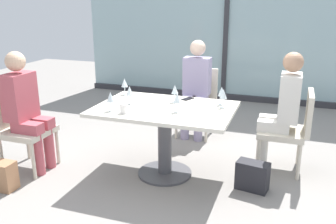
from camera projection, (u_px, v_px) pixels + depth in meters
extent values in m
plane|color=gray|center=(165.00, 174.00, 3.81)|extent=(12.00, 12.00, 0.00)
cube|color=#98B7BC|center=(227.00, 23.00, 6.29)|extent=(5.29, 0.03, 2.70)
cube|color=#2D2D33|center=(226.00, 23.00, 6.26)|extent=(0.08, 0.06, 2.70)
cube|color=#2D2D33|center=(223.00, 96.00, 6.65)|extent=(5.29, 0.10, 0.10)
cube|color=silver|center=(165.00, 109.00, 3.59)|extent=(1.36, 0.93, 0.04)
cylinder|color=#4C4C51|center=(165.00, 143.00, 3.70)|extent=(0.14, 0.14, 0.69)
cylinder|color=#4C4C51|center=(165.00, 173.00, 3.80)|extent=(0.56, 0.56, 0.02)
cube|color=beige|center=(281.00, 132.00, 3.80)|extent=(0.46, 0.46, 0.06)
cube|color=beige|center=(309.00, 113.00, 3.65)|extent=(0.05, 0.46, 0.42)
cylinder|color=beige|center=(262.00, 143.00, 4.11)|extent=(0.04, 0.04, 0.39)
cylinder|color=beige|center=(258.00, 157.00, 3.75)|extent=(0.04, 0.04, 0.39)
cylinder|color=beige|center=(299.00, 147.00, 3.98)|extent=(0.04, 0.04, 0.39)
cylinder|color=beige|center=(299.00, 162.00, 3.62)|extent=(0.04, 0.04, 0.39)
cube|color=beige|center=(28.00, 132.00, 3.81)|extent=(0.46, 0.46, 0.06)
cube|color=beige|center=(6.00, 108.00, 3.82)|extent=(0.05, 0.46, 0.42)
cylinder|color=beige|center=(33.00, 162.00, 3.64)|extent=(0.04, 0.04, 0.39)
cylinder|color=beige|center=(58.00, 147.00, 4.00)|extent=(0.04, 0.04, 0.39)
cylinder|color=beige|center=(2.00, 156.00, 3.76)|extent=(0.04, 0.04, 0.39)
cylinder|color=beige|center=(28.00, 142.00, 4.12)|extent=(0.04, 0.04, 0.39)
cube|color=beige|center=(195.00, 105.00, 4.76)|extent=(0.46, 0.46, 0.06)
cube|color=beige|center=(201.00, 83.00, 4.92)|extent=(0.46, 0.05, 0.42)
cylinder|color=beige|center=(176.00, 124.00, 4.71)|extent=(0.04, 0.04, 0.39)
cylinder|color=beige|center=(206.00, 128.00, 4.59)|extent=(0.04, 0.04, 0.39)
cylinder|color=beige|center=(185.00, 115.00, 5.07)|extent=(0.04, 0.04, 0.39)
cylinder|color=beige|center=(213.00, 118.00, 4.95)|extent=(0.04, 0.04, 0.39)
cylinder|color=silver|center=(263.00, 144.00, 3.99)|extent=(0.11, 0.11, 0.45)
cube|color=silver|center=(274.00, 121.00, 3.88)|extent=(0.32, 0.13, 0.11)
cylinder|color=silver|center=(262.00, 150.00, 3.83)|extent=(0.11, 0.11, 0.45)
cube|color=silver|center=(273.00, 126.00, 3.72)|extent=(0.32, 0.13, 0.11)
cube|color=silver|center=(290.00, 98.00, 3.67)|extent=(0.20, 0.34, 0.48)
sphere|color=tan|center=(293.00, 62.00, 3.56)|extent=(0.20, 0.20, 0.20)
cylinder|color=#B24C56|center=(38.00, 154.00, 3.73)|extent=(0.11, 0.11, 0.45)
cube|color=#B24C56|center=(27.00, 128.00, 3.68)|extent=(0.32, 0.13, 0.11)
cylinder|color=#B24C56|center=(49.00, 148.00, 3.90)|extent=(0.11, 0.11, 0.45)
cube|color=#B24C56|center=(39.00, 122.00, 3.84)|extent=(0.32, 0.13, 0.11)
cube|color=#B24C56|center=(20.00, 96.00, 3.71)|extent=(0.20, 0.34, 0.48)
sphere|color=#D8AD8C|center=(15.00, 61.00, 3.61)|extent=(0.20, 0.20, 0.20)
cylinder|color=#9E93B7|center=(185.00, 122.00, 4.69)|extent=(0.11, 0.11, 0.45)
cube|color=#9E93B7|center=(187.00, 100.00, 4.69)|extent=(0.13, 0.32, 0.11)
cylinder|color=#9E93B7|center=(198.00, 124.00, 4.64)|extent=(0.11, 0.11, 0.45)
cube|color=#9E93B7|center=(201.00, 101.00, 4.64)|extent=(0.13, 0.32, 0.11)
cube|color=#9E93B7|center=(197.00, 76.00, 4.70)|extent=(0.34, 0.20, 0.48)
sphere|color=beige|center=(198.00, 48.00, 4.59)|extent=(0.20, 0.20, 0.20)
cylinder|color=silver|center=(125.00, 94.00, 4.06)|extent=(0.06, 0.06, 0.00)
cylinder|color=silver|center=(125.00, 90.00, 4.04)|extent=(0.01, 0.01, 0.08)
cone|color=silver|center=(124.00, 83.00, 4.02)|extent=(0.07, 0.07, 0.09)
cylinder|color=silver|center=(175.00, 102.00, 3.76)|extent=(0.06, 0.06, 0.00)
cylinder|color=silver|center=(175.00, 98.00, 3.75)|extent=(0.01, 0.01, 0.08)
cone|color=silver|center=(175.00, 89.00, 3.72)|extent=(0.07, 0.07, 0.09)
cylinder|color=silver|center=(221.00, 104.00, 3.68)|extent=(0.06, 0.06, 0.00)
cylinder|color=silver|center=(221.00, 100.00, 3.67)|extent=(0.01, 0.01, 0.08)
cone|color=silver|center=(222.00, 91.00, 3.64)|extent=(0.07, 0.07, 0.09)
cylinder|color=silver|center=(130.00, 104.00, 3.70)|extent=(0.06, 0.06, 0.00)
cylinder|color=silver|center=(130.00, 99.00, 3.69)|extent=(0.01, 0.01, 0.08)
cone|color=silver|center=(129.00, 91.00, 3.66)|extent=(0.07, 0.07, 0.09)
cylinder|color=silver|center=(177.00, 112.00, 3.44)|extent=(0.06, 0.06, 0.00)
cylinder|color=silver|center=(177.00, 107.00, 3.43)|extent=(0.01, 0.01, 0.08)
cone|color=silver|center=(177.00, 98.00, 3.40)|extent=(0.07, 0.07, 0.09)
cylinder|color=silver|center=(111.00, 110.00, 3.47)|extent=(0.06, 0.06, 0.00)
cylinder|color=silver|center=(111.00, 106.00, 3.46)|extent=(0.01, 0.01, 0.08)
cone|color=silver|center=(110.00, 97.00, 3.43)|extent=(0.07, 0.07, 0.09)
cylinder|color=silver|center=(223.00, 107.00, 3.58)|extent=(0.06, 0.06, 0.00)
cylinder|color=silver|center=(223.00, 103.00, 3.57)|extent=(0.01, 0.01, 0.08)
cone|color=silver|center=(223.00, 94.00, 3.54)|extent=(0.07, 0.07, 0.09)
cylinder|color=white|center=(124.00, 108.00, 3.39)|extent=(0.08, 0.08, 0.09)
cube|color=black|center=(188.00, 99.00, 3.87)|extent=(0.12, 0.16, 0.01)
cube|color=#232328|center=(252.00, 176.00, 3.46)|extent=(0.32, 0.21, 0.28)
cube|color=#A3704C|center=(0.00, 175.00, 3.47)|extent=(0.30, 0.16, 0.28)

